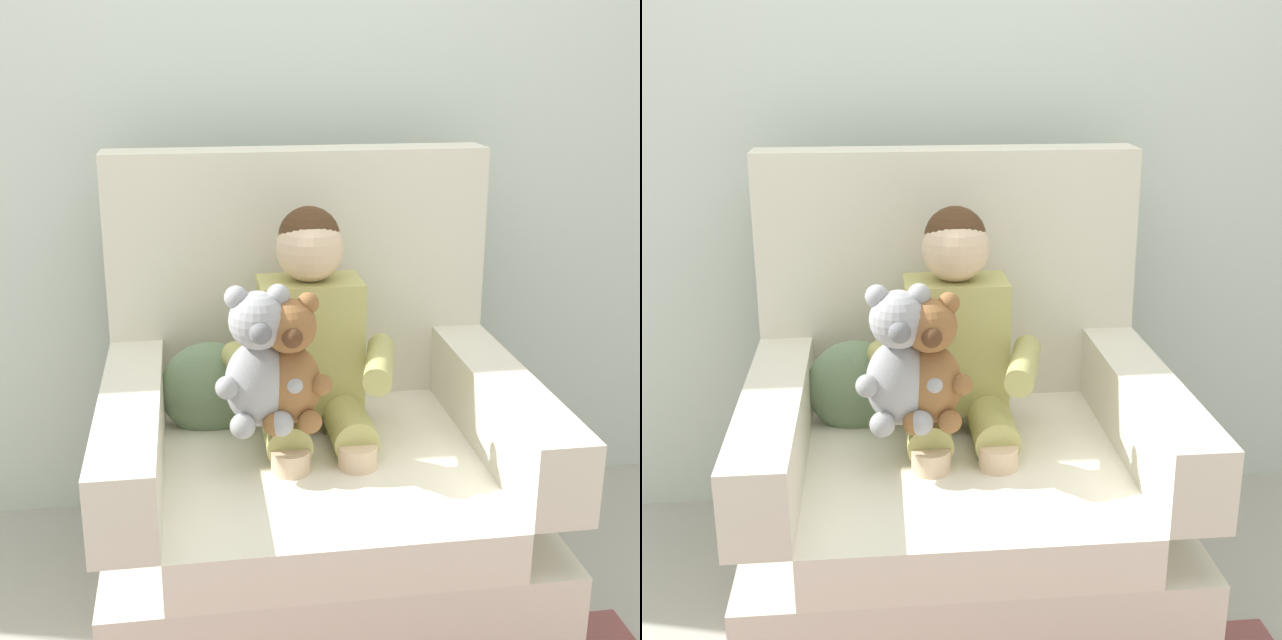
{
  "view_description": "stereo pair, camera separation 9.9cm",
  "coord_description": "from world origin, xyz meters",
  "views": [
    {
      "loc": [
        -0.3,
        -1.98,
        1.43
      ],
      "look_at": [
        -0.0,
        -0.05,
        0.8
      ],
      "focal_mm": 49.5,
      "sensor_mm": 36.0,
      "label": 1
    },
    {
      "loc": [
        -0.2,
        -1.99,
        1.43
      ],
      "look_at": [
        -0.0,
        -0.05,
        0.8
      ],
      "focal_mm": 49.5,
      "sensor_mm": 36.0,
      "label": 2
    }
  ],
  "objects": [
    {
      "name": "plush_brown",
      "position": [
        -0.08,
        -0.09,
        0.71
      ],
      "size": [
        0.19,
        0.16,
        0.32
      ],
      "rotation": [
        0.0,
        0.0,
        0.03
      ],
      "color": "brown",
      "rests_on": "armchair"
    },
    {
      "name": "seated_child",
      "position": [
        -0.0,
        0.08,
        0.66
      ],
      "size": [
        0.45,
        0.39,
        0.82
      ],
      "rotation": [
        0.0,
        0.0,
        -0.04
      ],
      "color": "tan",
      "rests_on": "armchair"
    },
    {
      "name": "ground_plane",
      "position": [
        0.0,
        0.0,
        0.0
      ],
      "size": [
        8.0,
        8.0,
        0.0
      ],
      "primitive_type": "plane",
      "color": "#ADA89E"
    },
    {
      "name": "plush_grey",
      "position": [
        -0.15,
        -0.09,
        0.72
      ],
      "size": [
        0.2,
        0.17,
        0.34
      ],
      "rotation": [
        0.0,
        0.0,
        0.36
      ],
      "color": "#9E9EA3",
      "rests_on": "armchair"
    },
    {
      "name": "throw_pillow",
      "position": [
        -0.26,
        0.18,
        0.55
      ],
      "size": [
        0.26,
        0.13,
        0.26
      ],
      "primitive_type": "ellipsoid",
      "rotation": [
        0.0,
        0.0,
        -0.02
      ],
      "color": "slate",
      "rests_on": "armchair"
    },
    {
      "name": "back_wall",
      "position": [
        0.0,
        0.66,
        1.3
      ],
      "size": [
        6.0,
        0.1,
        2.6
      ],
      "primitive_type": "cube",
      "color": "silver",
      "rests_on": "ground"
    },
    {
      "name": "armchair",
      "position": [
        0.0,
        0.06,
        0.34
      ],
      "size": [
        1.04,
        0.94,
        1.14
      ],
      "color": "silver",
      "rests_on": "ground"
    }
  ]
}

